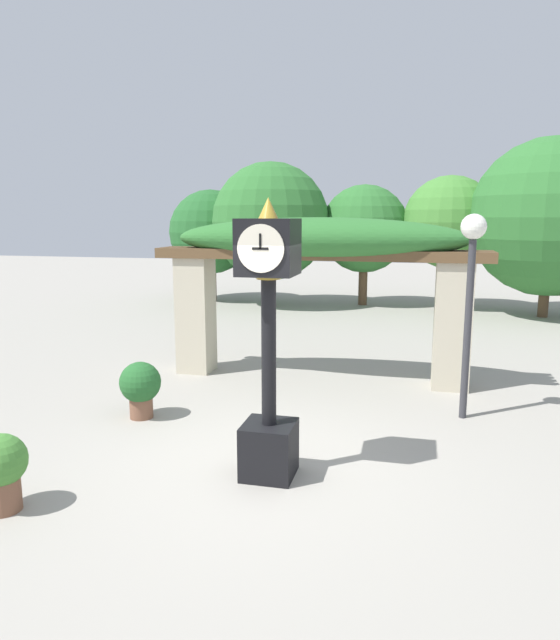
# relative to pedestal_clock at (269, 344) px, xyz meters

# --- Properties ---
(ground_plane) EXTENTS (60.00, 60.00, 0.00)m
(ground_plane) POSITION_rel_pedestal_clock_xyz_m (-0.15, 0.26, -1.46)
(ground_plane) COLOR gray
(pedestal_clock) EXTENTS (0.57, 0.62, 2.96)m
(pedestal_clock) POSITION_rel_pedestal_clock_xyz_m (0.00, 0.00, 0.00)
(pedestal_clock) COLOR black
(pedestal_clock) RESTS_ON ground
(pergola) EXTENTS (5.61, 1.18, 2.77)m
(pergola) POSITION_rel_pedestal_clock_xyz_m (-0.15, 3.84, 0.62)
(pergola) COLOR #BCB299
(pergola) RESTS_ON ground
(potted_plant_near_left) EXTENTS (0.51, 0.51, 0.76)m
(potted_plant_near_left) POSITION_rel_pedestal_clock_xyz_m (-2.28, -1.33, -1.03)
(potted_plant_near_left) COLOR brown
(potted_plant_near_left) RESTS_ON ground
(potted_plant_near_right) EXTENTS (0.57, 0.57, 0.80)m
(potted_plant_near_right) POSITION_rel_pedestal_clock_xyz_m (-2.20, 1.33, -1.00)
(potted_plant_near_right) COLOR brown
(potted_plant_near_right) RESTS_ON ground
(lamp_post) EXTENTS (0.34, 0.34, 2.81)m
(lamp_post) POSITION_rel_pedestal_clock_xyz_m (2.18, 2.40, 0.64)
(lamp_post) COLOR #333338
(lamp_post) RESTS_ON ground
(tree_line) EXTENTS (13.73, 4.65, 4.92)m
(tree_line) POSITION_rel_pedestal_clock_xyz_m (0.99, 11.86, 1.16)
(tree_line) COLOR brown
(tree_line) RESTS_ON ground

